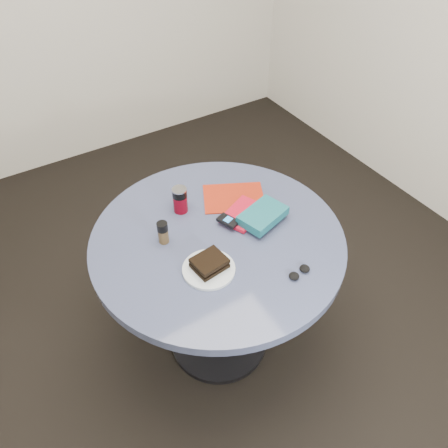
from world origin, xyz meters
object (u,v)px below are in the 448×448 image
pepper_grinder (163,232)px  headphones (299,272)px  red_book (243,214)px  mp3_player (228,221)px  soda_can (180,200)px  sandwich (209,263)px  magazine (234,198)px  novel (263,215)px  plate (209,269)px  table (218,264)px

pepper_grinder → headphones: size_ratio=0.98×
red_book → mp3_player: mp3_player is taller
soda_can → red_book: (0.20, -0.17, -0.04)m
sandwich → red_book: size_ratio=0.68×
magazine → novel: bearing=-58.8°
magazine → plate: bearing=-108.4°
red_book → soda_can: bearing=116.2°
magazine → mp3_player: mp3_player is taller
headphones → sandwich: bearing=143.8°
sandwich → magazine: sandwich is taller
mp3_player → headphones: 0.36m
plate → soda_can: (0.07, 0.34, 0.05)m
magazine → red_book: 0.12m
pepper_grinder → mp3_player: (0.26, -0.06, -0.02)m
magazine → novel: (0.01, -0.19, 0.04)m
table → soda_can: size_ratio=8.79×
table → mp3_player: (0.07, 0.03, 0.19)m
magazine → pepper_grinder: bearing=-141.4°
table → mp3_player: 0.20m
plate → red_book: bearing=33.8°
table → soda_can: bearing=103.5°
magazine → mp3_player: size_ratio=2.68×
red_book → headphones: bearing=-114.5°
magazine → headphones: bearing=-66.9°
sandwich → magazine: (0.29, 0.29, -0.03)m
sandwich → red_book: sandwich is taller
plate → red_book: size_ratio=1.04×
soda_can → magazine: soda_can is taller
sandwich → novel: novel is taller
pepper_grinder → red_book: bearing=-6.5°
mp3_player → pepper_grinder: bearing=167.7°
mp3_player → sandwich: bearing=-138.4°
sandwich → magazine: bearing=45.0°
novel → mp3_player: novel is taller
soda_can → red_book: soda_can is taller
sandwich → magazine: 0.41m
red_book → mp3_player: 0.09m
pepper_grinder → mp3_player: pepper_grinder is taller
soda_can → headphones: soda_can is taller
novel → table: bearing=155.4°
soda_can → novel: soda_can is taller
magazine → soda_can: bearing=-165.1°
red_book → novel: novel is taller
soda_can → headphones: 0.57m
table → novel: bearing=-8.3°
sandwich → soda_can: (0.06, 0.34, 0.02)m
soda_can → mp3_player: 0.22m
plate → mp3_player: size_ratio=2.00×
red_book → plate: bearing=-170.5°
soda_can → mp3_player: soda_can is taller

